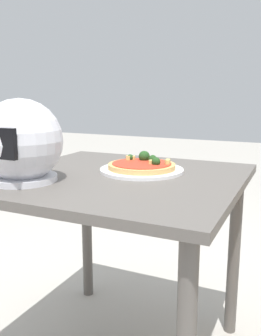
{
  "coord_description": "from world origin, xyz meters",
  "views": [
    {
      "loc": [
        -0.58,
        1.15,
        1.03
      ],
      "look_at": [
        -0.03,
        -0.04,
        0.77
      ],
      "focal_mm": 39.45,
      "sensor_mm": 36.0,
      "label": 1
    }
  ],
  "objects": [
    {
      "name": "pizza_plate",
      "position": [
        -0.05,
        -0.09,
        0.75
      ],
      "size": [
        0.31,
        0.31,
        0.01
      ],
      "primitive_type": "cylinder",
      "color": "white",
      "rests_on": "dining_table"
    },
    {
      "name": "pizza",
      "position": [
        -0.05,
        -0.1,
        0.77
      ],
      "size": [
        0.25,
        0.25,
        0.06
      ],
      "color": "tan",
      "rests_on": "pizza_plate"
    },
    {
      "name": "motorcycle_helmet",
      "position": [
        0.25,
        0.22,
        0.88
      ],
      "size": [
        0.27,
        0.27,
        0.27
      ],
      "color": "silver",
      "rests_on": "dining_table"
    },
    {
      "name": "dining_table",
      "position": [
        0.0,
        0.0,
        0.64
      ],
      "size": [
        0.85,
        0.84,
        0.75
      ],
      "color": "#5B5651",
      "rests_on": "ground"
    }
  ]
}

